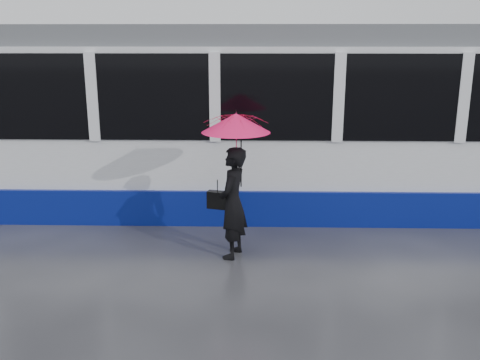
{
  "coord_description": "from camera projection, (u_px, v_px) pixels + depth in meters",
  "views": [
    {
      "loc": [
        1.55,
        -7.41,
        3.17
      ],
      "look_at": [
        1.37,
        0.23,
        1.1
      ],
      "focal_mm": 40.0,
      "sensor_mm": 36.0,
      "label": 1
    }
  ],
  "objects": [
    {
      "name": "rails",
      "position": [
        173.0,
        203.0,
        10.43
      ],
      "size": [
        34.0,
        1.51,
        0.02
      ],
      "color": "#3F3D38",
      "rests_on": "ground"
    },
    {
      "name": "handbag",
      "position": [
        218.0,
        200.0,
        7.76
      ],
      "size": [
        0.32,
        0.2,
        0.44
      ],
      "rotation": [
        0.0,
        0.0,
        -0.27
      ],
      "color": "black",
      "rests_on": "ground"
    },
    {
      "name": "umbrella",
      "position": [
        236.0,
        136.0,
        7.49
      ],
      "size": [
        1.19,
        1.19,
        1.11
      ],
      "rotation": [
        0.0,
        0.0,
        -0.27
      ],
      "color": "#FF155B",
      "rests_on": "ground"
    },
    {
      "name": "ground",
      "position": [
        149.0,
        254.0,
        8.02
      ],
      "size": [
        90.0,
        90.0,
        0.0
      ],
      "primitive_type": "plane",
      "color": "#27272B",
      "rests_on": "ground"
    },
    {
      "name": "woman",
      "position": [
        233.0,
        203.0,
        7.74
      ],
      "size": [
        0.54,
        0.69,
        1.65
      ],
      "primitive_type": "imported",
      "rotation": [
        0.0,
        0.0,
        -1.84
      ],
      "color": "black",
      "rests_on": "ground"
    },
    {
      "name": "tram",
      "position": [
        35.0,
        120.0,
        10.07
      ],
      "size": [
        26.0,
        2.56,
        3.35
      ],
      "color": "white",
      "rests_on": "ground"
    }
  ]
}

